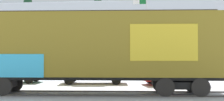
% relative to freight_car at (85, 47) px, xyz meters
% --- Properties ---
extents(ground_plane, '(260.00, 260.00, 0.00)m').
position_rel_freight_car_xyz_m(ground_plane, '(-0.59, 0.00, -2.45)').
color(ground_plane, silver).
extents(track, '(59.97, 5.67, 0.08)m').
position_rel_freight_car_xyz_m(track, '(0.51, 0.04, -2.41)').
color(track, '#4C4742').
rests_on(track, ground_plane).
extents(freight_car, '(14.27, 3.66, 4.32)m').
position_rel_freight_car_xyz_m(freight_car, '(0.00, 0.00, 0.00)').
color(freight_car, olive).
rests_on(freight_car, ground_plane).
extents(flagpole, '(1.25, 0.21, 7.39)m').
position_rel_freight_car_xyz_m(flagpole, '(3.21, 9.42, 2.14)').
color(flagpole, silver).
rests_on(flagpole, ground_plane).
extents(hillside, '(157.46, 39.37, 17.52)m').
position_rel_freight_car_xyz_m(hillside, '(-0.53, 57.32, 3.92)').
color(hillside, silver).
rests_on(hillside, ground_plane).
extents(parked_car_green, '(4.39, 2.10, 1.68)m').
position_rel_freight_car_xyz_m(parked_car_green, '(-6.50, 5.01, -1.62)').
color(parked_car_green, '#1E5933').
rests_on(parked_car_green, ground_plane).
extents(parked_car_tan, '(4.83, 2.27, 1.62)m').
position_rel_freight_car_xyz_m(parked_car_tan, '(-0.50, 4.94, -1.64)').
color(parked_car_tan, '#9E8966').
rests_on(parked_car_tan, ground_plane).
extents(parked_car_red, '(4.44, 2.56, 1.81)m').
position_rel_freight_car_xyz_m(parked_car_red, '(5.04, 4.76, -1.56)').
color(parked_car_red, '#B21E1E').
rests_on(parked_car_red, ground_plane).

